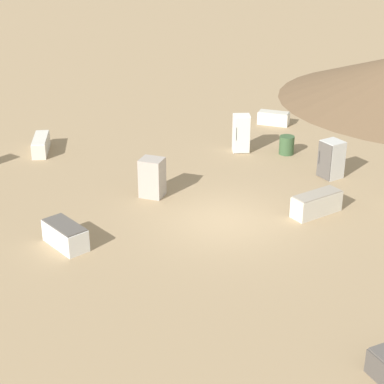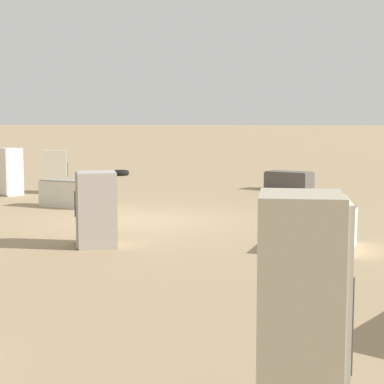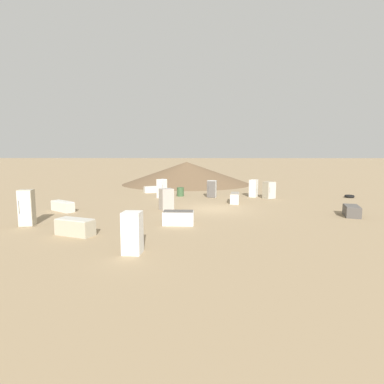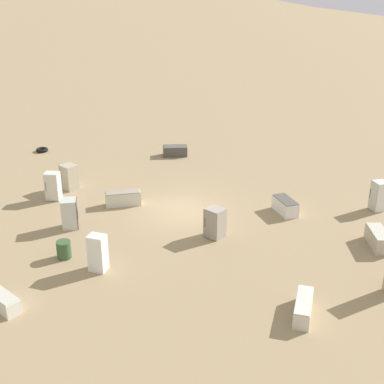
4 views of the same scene
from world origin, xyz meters
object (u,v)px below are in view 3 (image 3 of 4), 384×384
at_px(discarded_fridge_2, 166,199).
at_px(rusty_barrel, 180,192).
at_px(discarded_fridge_5, 63,206).
at_px(discarded_fridge_7, 152,189).
at_px(discarded_fridge_6, 27,208).
at_px(discarded_fridge_3, 253,188).
at_px(discarded_fridge_8, 212,189).
at_px(discarded_fridge_0, 132,233).
at_px(discarded_fridge_10, 178,218).
at_px(discarded_fridge_11, 269,190).
at_px(discarded_fridge_4, 75,227).
at_px(scrap_tire, 349,196).
at_px(discarded_fridge_9, 162,189).
at_px(discarded_fridge_12, 352,211).
at_px(discarded_fridge_1, 235,198).

distance_m(discarded_fridge_2, rusty_barrel, 6.81).
xyz_separation_m(discarded_fridge_5, discarded_fridge_7, (-10.23, 3.69, -0.02)).
bearing_deg(discarded_fridge_6, discarded_fridge_3, -149.90).
distance_m(discarded_fridge_6, discarded_fridge_8, 14.63).
distance_m(discarded_fridge_0, discarded_fridge_10, 4.80).
distance_m(discarded_fridge_6, discarded_fridge_11, 17.73).
height_order(discarded_fridge_5, discarded_fridge_7, discarded_fridge_5).
xyz_separation_m(discarded_fridge_3, discarded_fridge_6, (11.78, -12.91, 0.17)).
bearing_deg(discarded_fridge_4, discarded_fridge_7, -162.59).
bearing_deg(scrap_tire, rusty_barrel, -89.83).
height_order(discarded_fridge_10, discarded_fridge_11, discarded_fridge_11).
distance_m(discarded_fridge_9, discarded_fridge_11, 8.98).
relative_size(discarded_fridge_0, scrap_tire, 1.94).
bearing_deg(discarded_fridge_11, discarded_fridge_3, -72.04).
bearing_deg(discarded_fridge_0, discarded_fridge_9, 97.00).
distance_m(discarded_fridge_3, discarded_fridge_4, 16.48).
relative_size(discarded_fridge_8, discarded_fridge_11, 1.03).
distance_m(discarded_fridge_9, discarded_fridge_10, 10.13).
height_order(discarded_fridge_3, discarded_fridge_5, discarded_fridge_3).
height_order(discarded_fridge_2, rusty_barrel, discarded_fridge_2).
bearing_deg(scrap_tire, discarded_fridge_10, -50.43).
distance_m(discarded_fridge_11, rusty_barrel, 7.62).
height_order(discarded_fridge_3, discarded_fridge_12, discarded_fridge_3).
bearing_deg(discarded_fridge_2, discarded_fridge_4, -145.91).
height_order(discarded_fridge_2, discarded_fridge_10, discarded_fridge_2).
xyz_separation_m(discarded_fridge_0, discarded_fridge_2, (-8.91, -0.14, -0.07)).
bearing_deg(discarded_fridge_2, discarded_fridge_11, 5.78).
xyz_separation_m(discarded_fridge_2, rusty_barrel, (-6.80, 0.20, -0.32)).
relative_size(discarded_fridge_9, rusty_barrel, 2.06).
bearing_deg(discarded_fridge_8, scrap_tire, -168.72).
bearing_deg(scrap_tire, discarded_fridge_6, -60.52).
bearing_deg(discarded_fridge_12, discarded_fridge_10, 30.60).
bearing_deg(discarded_fridge_9, discarded_fridge_1, 106.10).
xyz_separation_m(discarded_fridge_3, discarded_fridge_12, (8.11, 4.65, -0.44)).
distance_m(discarded_fridge_4, discarded_fridge_9, 12.30).
relative_size(discarded_fridge_5, discarded_fridge_11, 1.36).
bearing_deg(discarded_fridge_9, discarded_fridge_7, -119.70).
height_order(discarded_fridge_7, rusty_barrel, rusty_barrel).
relative_size(discarded_fridge_8, discarded_fridge_9, 0.91).
distance_m(discarded_fridge_5, rusty_barrel, 10.31).
bearing_deg(discarded_fridge_5, discarded_fridge_10, -78.99).
bearing_deg(discarded_fridge_8, discarded_fridge_9, 17.60).
xyz_separation_m(discarded_fridge_9, discarded_fridge_11, (-0.19, 8.97, -0.09)).
bearing_deg(discarded_fridge_11, discarded_fridge_9, -30.17).
xyz_separation_m(discarded_fridge_4, discarded_fridge_12, (-5.22, 14.33, -0.05)).
distance_m(discarded_fridge_0, discarded_fridge_9, 14.52).
height_order(discarded_fridge_0, discarded_fridge_12, discarded_fridge_0).
relative_size(discarded_fridge_10, rusty_barrel, 2.06).
relative_size(discarded_fridge_3, discarded_fridge_11, 1.07).
distance_m(discarded_fridge_3, discarded_fridge_8, 3.64).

